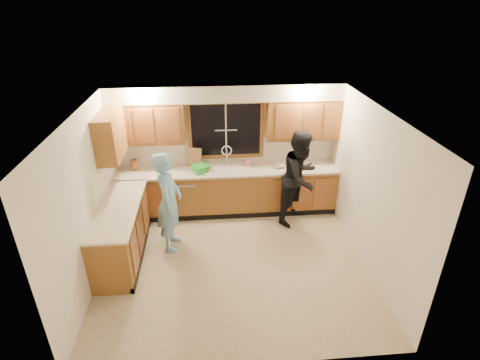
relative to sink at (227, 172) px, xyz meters
name	(u,v)px	position (x,y,z in m)	size (l,w,h in m)	color
floor	(234,262)	(0.00, -1.60, -0.86)	(4.20, 4.20, 0.00)	#B7A98D
ceiling	(232,113)	(0.00, -1.60, 1.64)	(4.20, 4.20, 0.00)	white
wall_back	(226,147)	(0.00, 0.30, 0.39)	(4.20, 4.20, 0.00)	white
wall_left	(87,201)	(-2.10, -1.60, 0.39)	(3.80, 3.80, 0.00)	white
wall_right	(371,189)	(2.10, -1.60, 0.39)	(3.80, 3.80, 0.00)	white
base_cabinets_back	(228,191)	(0.00, 0.00, -0.42)	(4.20, 0.60, 0.88)	#93602A
base_cabinets_left	(122,233)	(-1.80, -1.25, -0.42)	(0.60, 1.90, 0.88)	#93602A
countertop_back	(227,170)	(0.00, -0.02, 0.04)	(4.20, 0.63, 0.04)	silver
countertop_left	(118,208)	(-1.79, -1.25, 0.04)	(0.63, 1.90, 0.04)	silver
upper_cabinets_left	(147,123)	(-1.43, 0.13, 0.96)	(1.35, 0.33, 0.75)	#93602A
upper_cabinets_right	(303,119)	(1.43, 0.13, 0.96)	(1.35, 0.33, 0.75)	#93602A
upper_cabinets_return	(110,136)	(-1.94, -0.48, 0.96)	(0.33, 0.90, 0.75)	#93602A
soffit	(226,92)	(0.00, 0.12, 1.49)	(4.20, 0.35, 0.30)	beige
window_frame	(226,130)	(0.00, 0.29, 0.74)	(1.44, 0.03, 1.14)	black
sink	(227,172)	(0.00, 0.00, 0.00)	(0.86, 0.52, 0.57)	silver
dishwasher	(184,195)	(-0.85, -0.01, -0.45)	(0.60, 0.56, 0.82)	silver
stove	(114,254)	(-1.80, -1.82, -0.41)	(0.58, 0.75, 0.90)	silver
man	(169,202)	(-1.02, -1.08, 0.01)	(0.63, 0.42, 1.74)	#7BBEE8
woman	(300,178)	(1.31, -0.44, 0.03)	(0.87, 0.68, 1.79)	black
knife_block	(134,165)	(-1.74, 0.11, 0.16)	(0.11, 0.09, 0.21)	#955529
cutting_board	(194,157)	(-0.62, 0.19, 0.24)	(0.27, 0.02, 0.36)	tan
dish_crate	(201,168)	(-0.49, -0.08, 0.12)	(0.29, 0.27, 0.13)	green
soap_bottle	(247,162)	(0.39, 0.07, 0.15)	(0.08, 0.08, 0.18)	#FE6090
bowl	(279,166)	(1.00, 0.00, 0.08)	(0.22, 0.22, 0.05)	silver
can_left	(206,169)	(-0.40, -0.08, 0.11)	(0.06, 0.06, 0.11)	beige
can_right	(210,170)	(-0.33, -0.16, 0.12)	(0.07, 0.07, 0.12)	beige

